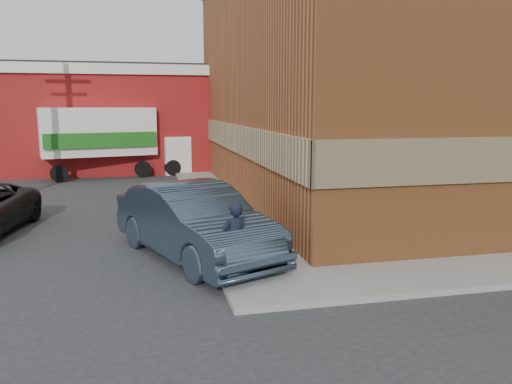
{
  "coord_description": "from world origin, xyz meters",
  "views": [
    {
      "loc": [
        -1.89,
        -9.58,
        3.47
      ],
      "look_at": [
        0.84,
        2.44,
        1.35
      ],
      "focal_mm": 35.0,
      "sensor_mm": 36.0,
      "label": 1
    }
  ],
  "objects": [
    {
      "name": "ground",
      "position": [
        0.0,
        0.0,
        0.0
      ],
      "size": [
        90.0,
        90.0,
        0.0
      ],
      "primitive_type": "plane",
      "color": "#28282B",
      "rests_on": "ground"
    },
    {
      "name": "brick_building",
      "position": [
        8.5,
        9.0,
        4.68
      ],
      "size": [
        14.25,
        18.25,
        9.36
      ],
      "color": "#A3582A",
      "rests_on": "ground"
    },
    {
      "name": "sidewalk_west",
      "position": [
        0.6,
        9.0,
        0.06
      ],
      "size": [
        1.8,
        18.0,
        0.12
      ],
      "primitive_type": "cube",
      "color": "gray",
      "rests_on": "ground"
    },
    {
      "name": "warehouse",
      "position": [
        -6.0,
        20.0,
        2.81
      ],
      "size": [
        16.3,
        8.3,
        5.6
      ],
      "color": "maroon",
      "rests_on": "ground"
    },
    {
      "name": "man",
      "position": [
        -0.2,
        -0.25,
        0.88
      ],
      "size": [
        0.63,
        0.51,
        1.52
      ],
      "primitive_type": "imported",
      "rotation": [
        0.0,
        0.0,
        3.43
      ],
      "color": "black",
      "rests_on": "sidewalk_south"
    },
    {
      "name": "sedan",
      "position": [
        -0.8,
        1.6,
        0.86
      ],
      "size": [
        3.67,
        5.51,
        1.72
      ],
      "primitive_type": "imported",
      "rotation": [
        0.0,
        0.0,
        0.39
      ],
      "color": "#324253",
      "rests_on": "ground"
    },
    {
      "name": "box_truck",
      "position": [
        -3.35,
        16.14,
        1.96
      ],
      "size": [
        7.17,
        3.47,
        3.41
      ],
      "rotation": [
        0.0,
        0.0,
        0.22
      ],
      "color": "white",
      "rests_on": "ground"
    }
  ]
}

